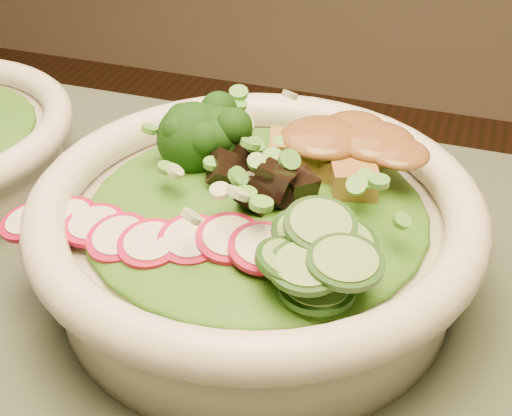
% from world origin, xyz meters
% --- Properties ---
extents(salad_bowl, '(0.31, 0.31, 0.08)m').
position_xyz_m(salad_bowl, '(0.13, 0.15, 0.80)').
color(salad_bowl, white).
rests_on(salad_bowl, dining_table).
extents(lettuce_bed, '(0.23, 0.23, 0.03)m').
position_xyz_m(lettuce_bed, '(0.13, 0.15, 0.82)').
color(lettuce_bed, '#225712').
rests_on(lettuce_bed, salad_bowl).
extents(broccoli_florets, '(0.12, 0.11, 0.05)m').
position_xyz_m(broccoli_florets, '(0.07, 0.19, 0.84)').
color(broccoli_florets, black).
rests_on(broccoli_florets, salad_bowl).
extents(radish_slices, '(0.13, 0.09, 0.02)m').
position_xyz_m(radish_slices, '(0.09, 0.08, 0.82)').
color(radish_slices, '#A60C33').
rests_on(radish_slices, salad_bowl).
extents(cucumber_slices, '(0.11, 0.11, 0.04)m').
position_xyz_m(cucumber_slices, '(0.19, 0.10, 0.83)').
color(cucumber_slices, '#7EA75D').
rests_on(cucumber_slices, salad_bowl).
extents(mushroom_heap, '(0.11, 0.11, 0.05)m').
position_xyz_m(mushroom_heap, '(0.14, 0.16, 0.83)').
color(mushroom_heap, black).
rests_on(mushroom_heap, salad_bowl).
extents(tofu_cubes, '(0.12, 0.11, 0.04)m').
position_xyz_m(tofu_cubes, '(0.18, 0.20, 0.83)').
color(tofu_cubes, olive).
rests_on(tofu_cubes, salad_bowl).
extents(peanut_sauce, '(0.08, 0.06, 0.02)m').
position_xyz_m(peanut_sauce, '(0.18, 0.20, 0.85)').
color(peanut_sauce, brown).
rests_on(peanut_sauce, tofu_cubes).
extents(scallion_garnish, '(0.22, 0.22, 0.03)m').
position_xyz_m(scallion_garnish, '(0.13, 0.15, 0.85)').
color(scallion_garnish, '#4F9E37').
rests_on(scallion_garnish, salad_bowl).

